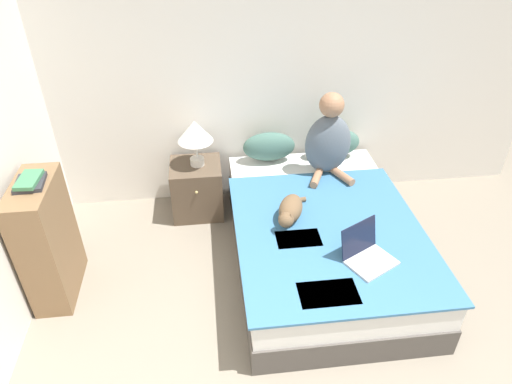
{
  "coord_description": "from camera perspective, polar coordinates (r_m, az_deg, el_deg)",
  "views": [
    {
      "loc": [
        -0.66,
        -0.88,
        2.75
      ],
      "look_at": [
        -0.34,
        1.88,
        0.84
      ],
      "focal_mm": 32.0,
      "sensor_mm": 36.0,
      "label": 1
    }
  ],
  "objects": [
    {
      "name": "pillow_near",
      "position": [
        4.39,
        1.63,
        5.7
      ],
      "size": [
        0.5,
        0.21,
        0.29
      ],
      "color": "#42665B",
      "rests_on": "bed"
    },
    {
      "name": "wall_back",
      "position": [
        4.32,
        2.54,
        14.55
      ],
      "size": [
        5.16,
        0.05,
        2.55
      ],
      "color": "silver",
      "rests_on": "ground_plane"
    },
    {
      "name": "bed",
      "position": [
        3.91,
        8.17,
        -5.77
      ],
      "size": [
        1.47,
        2.13,
        0.49
      ],
      "color": "#4C4742",
      "rests_on": "ground_plane"
    },
    {
      "name": "person_sitting",
      "position": [
        4.16,
        9.04,
        6.45
      ],
      "size": [
        0.42,
        0.41,
        0.77
      ],
      "color": "slate",
      "rests_on": "bed"
    },
    {
      "name": "pillow_far",
      "position": [
        4.52,
        9.74,
        6.08
      ],
      "size": [
        0.5,
        0.21,
        0.29
      ],
      "color": "#42665B",
      "rests_on": "bed"
    },
    {
      "name": "table_lamp",
      "position": [
        4.17,
        -7.65,
        7.34
      ],
      "size": [
        0.32,
        0.32,
        0.45
      ],
      "color": "beige",
      "rests_on": "nightstand"
    },
    {
      "name": "nightstand",
      "position": [
        4.46,
        -7.37,
        0.41
      ],
      "size": [
        0.48,
        0.47,
        0.53
      ],
      "color": "brown",
      "rests_on": "ground_plane"
    },
    {
      "name": "bookshelf",
      "position": [
        3.79,
        -24.59,
        -5.57
      ],
      "size": [
        0.27,
        0.61,
        1.0
      ],
      "color": "brown",
      "rests_on": "ground_plane"
    },
    {
      "name": "laptop_open",
      "position": [
        3.38,
        13.72,
        -7.51
      ],
      "size": [
        0.43,
        0.42,
        0.26
      ],
      "rotation": [
        0.0,
        0.0,
        0.49
      ],
      "color": "#B7B7BC",
      "rests_on": "bed"
    },
    {
      "name": "cat_tabby",
      "position": [
        3.62,
        4.29,
        -2.28
      ],
      "size": [
        0.32,
        0.47,
        0.19
      ],
      "rotation": [
        0.0,
        0.0,
        -1.95
      ],
      "color": "brown",
      "rests_on": "bed"
    },
    {
      "name": "book_stack_top",
      "position": [
        3.5,
        -26.46,
        1.17
      ],
      "size": [
        0.21,
        0.25,
        0.06
      ],
      "color": "#2D2D33",
      "rests_on": "bookshelf"
    }
  ]
}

